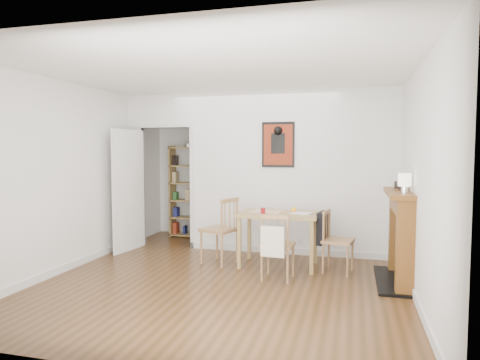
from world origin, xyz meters
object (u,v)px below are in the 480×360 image
(ceramic_jar_a, at_px, (403,185))
(chair_right, at_px, (337,240))
(mantel_lamp, at_px, (405,181))
(notebook, at_px, (301,213))
(dining_table, at_px, (279,219))
(chair_left, at_px, (219,230))
(chair_front, at_px, (278,246))
(ceramic_jar_b, at_px, (397,185))
(fireplace, at_px, (401,234))
(bookshelf, at_px, (189,192))
(orange_fruit, at_px, (294,210))
(red_glass, at_px, (263,211))

(ceramic_jar_a, bearing_deg, chair_right, 170.57)
(mantel_lamp, bearing_deg, notebook, 150.39)
(ceramic_jar_a, bearing_deg, dining_table, 171.59)
(notebook, bearing_deg, chair_left, -175.55)
(chair_front, distance_m, ceramic_jar_b, 1.77)
(chair_front, relative_size, fireplace, 0.69)
(bookshelf, distance_m, orange_fruit, 2.70)
(bookshelf, bearing_deg, chair_right, -31.52)
(chair_left, height_order, ceramic_jar_b, ceramic_jar_b)
(chair_right, distance_m, ceramic_jar_a, 1.14)
(notebook, distance_m, ceramic_jar_a, 1.41)
(chair_left, height_order, ceramic_jar_a, ceramic_jar_a)
(bookshelf, relative_size, fireplace, 1.40)
(chair_front, bearing_deg, chair_left, 149.86)
(chair_left, height_order, mantel_lamp, mantel_lamp)
(chair_left, xyz_separation_m, ceramic_jar_a, (2.50, -0.17, 0.74))
(orange_fruit, xyz_separation_m, notebook, (0.12, -0.08, -0.03))
(bookshelf, bearing_deg, chair_left, -56.01)
(fireplace, relative_size, ceramic_jar_a, 9.82)
(red_glass, relative_size, mantel_lamp, 0.35)
(dining_table, bearing_deg, chair_left, -175.03)
(red_glass, bearing_deg, orange_fruit, 27.23)
(chair_left, bearing_deg, orange_fruit, 9.23)
(chair_right, relative_size, red_glass, 10.26)
(bookshelf, distance_m, fireplace, 4.16)
(chair_right, xyz_separation_m, ceramic_jar_a, (0.82, -0.14, 0.78))
(fireplace, bearing_deg, notebook, 163.74)
(chair_front, relative_size, mantel_lamp, 3.67)
(bookshelf, xyz_separation_m, ceramic_jar_a, (3.65, -1.88, 0.36))
(chair_right, relative_size, notebook, 3.05)
(chair_front, xyz_separation_m, ceramic_jar_a, (1.54, 0.39, 0.78))
(chair_front, relative_size, red_glass, 10.45)
(chair_right, distance_m, mantel_lamp, 1.31)
(chair_left, relative_size, chair_front, 1.13)
(dining_table, bearing_deg, red_glass, -151.33)
(chair_right, xyz_separation_m, orange_fruit, (-0.62, 0.21, 0.37))
(red_glass, bearing_deg, ceramic_jar_b, 1.45)
(chair_right, xyz_separation_m, fireplace, (0.80, -0.25, 0.18))
(chair_right, xyz_separation_m, mantel_lamp, (0.78, -0.60, 0.87))
(chair_front, height_order, red_glass, chair_front)
(ceramic_jar_a, bearing_deg, fireplace, -97.78)
(dining_table, height_order, chair_right, chair_right)
(fireplace, height_order, red_glass, fireplace)
(dining_table, relative_size, bookshelf, 0.65)
(fireplace, relative_size, notebook, 4.50)
(fireplace, relative_size, ceramic_jar_b, 12.63)
(chair_right, distance_m, bookshelf, 3.36)
(bookshelf, height_order, ceramic_jar_b, bookshelf)
(chair_left, distance_m, chair_right, 1.69)
(chair_front, distance_m, orange_fruit, 0.83)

